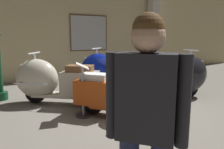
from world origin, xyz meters
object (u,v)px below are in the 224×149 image
(scooter_0, at_px, (50,81))
(scooter_3, at_px, (178,77))
(scooter_2, at_px, (108,72))
(info_stanchion, at_px, (83,95))
(scooter_1, at_px, (127,93))
(visitor_0, at_px, (146,119))

(scooter_0, bearing_deg, scooter_3, -163.04)
(scooter_0, height_order, scooter_2, scooter_2)
(scooter_2, bearing_deg, info_stanchion, 98.78)
(scooter_0, height_order, scooter_1, scooter_0)
(scooter_2, relative_size, visitor_0, 1.11)
(scooter_1, height_order, scooter_2, scooter_2)
(scooter_2, xyz_separation_m, scooter_3, (1.13, -1.32, -0.00))
(scooter_2, xyz_separation_m, visitor_0, (-1.79, -3.92, 0.41))
(scooter_1, xyz_separation_m, scooter_3, (1.73, 0.51, 0.06))
(scooter_0, relative_size, scooter_3, 0.92)
(scooter_1, bearing_deg, scooter_0, 170.77)
(scooter_2, distance_m, scooter_3, 1.73)
(scooter_1, relative_size, scooter_2, 0.86)
(scooter_1, xyz_separation_m, visitor_0, (-1.19, -2.09, 0.47))
(scooter_0, distance_m, info_stanchion, 1.11)
(scooter_0, bearing_deg, info_stanchion, 144.81)
(scooter_0, distance_m, scooter_3, 2.88)
(scooter_0, bearing_deg, scooter_2, -131.29)
(visitor_0, bearing_deg, scooter_2, 21.88)
(scooter_0, xyz_separation_m, info_stanchion, (0.33, -1.06, -0.10))
(scooter_1, distance_m, scooter_2, 1.93)
(scooter_1, bearing_deg, info_stanchion, -167.24)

